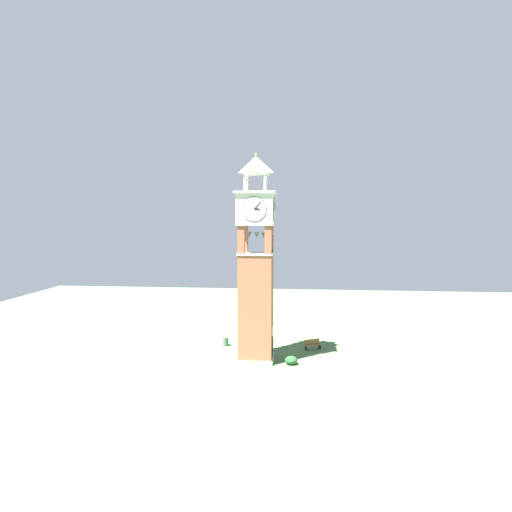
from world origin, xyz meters
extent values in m
plane|color=#517547|center=(0.00, 0.00, 0.00)|extent=(80.00, 80.00, 0.00)
cube|color=#93543D|center=(0.00, 0.00, 4.55)|extent=(2.78, 2.78, 9.11)
cube|color=beige|center=(0.00, 0.00, 0.17)|extent=(2.98, 2.98, 0.35)
cube|color=black|center=(0.00, -1.41, 1.15)|extent=(1.10, 0.04, 2.20)
cylinder|color=beige|center=(0.00, -1.41, 2.55)|extent=(1.10, 0.04, 1.10)
cube|color=#93543D|center=(-1.11, -1.11, 10.33)|extent=(0.56, 0.56, 2.44)
cube|color=#93543D|center=(1.11, -1.11, 10.33)|extent=(0.56, 0.56, 2.44)
cube|color=#93543D|center=(-1.11, 1.11, 10.33)|extent=(0.56, 0.56, 2.44)
cube|color=#93543D|center=(1.11, 1.11, 10.33)|extent=(0.56, 0.56, 2.44)
cube|color=beige|center=(0.00, 0.00, 9.17)|extent=(2.94, 2.94, 0.12)
cone|color=#4C4C51|center=(0.63, 0.01, 10.74)|extent=(0.46, 0.46, 0.45)
cone|color=#4C4C51|center=(0.06, 0.62, 10.74)|extent=(0.54, 0.54, 0.53)
cone|color=#4C4C51|center=(-0.61, -0.12, 10.74)|extent=(0.36, 0.36, 0.46)
cone|color=#4C4C51|center=(-0.06, -0.62, 10.74)|extent=(0.43, 0.43, 0.45)
cube|color=beige|center=(0.00, 0.00, 12.86)|extent=(3.02, 3.02, 2.62)
cylinder|color=white|center=(0.00, -1.53, 12.86)|extent=(1.99, 0.05, 1.99)
torus|color=black|center=(0.00, -1.53, 12.86)|extent=(2.01, 0.06, 2.01)
cube|color=black|center=(-0.25, -1.59, 12.87)|extent=(0.50, 0.03, 0.11)
cube|color=black|center=(-0.27, -1.59, 13.15)|extent=(0.58, 0.03, 0.63)
cylinder|color=white|center=(0.00, 1.53, 12.86)|extent=(1.99, 0.05, 1.99)
torus|color=black|center=(0.00, 1.53, 12.86)|extent=(2.01, 0.06, 2.01)
cube|color=black|center=(-0.25, 1.59, 12.87)|extent=(0.50, 0.03, 0.11)
cube|color=black|center=(-0.27, 1.59, 13.15)|extent=(0.58, 0.03, 0.63)
cylinder|color=white|center=(-1.53, 0.00, 12.86)|extent=(0.05, 1.99, 1.99)
torus|color=black|center=(-1.53, 0.00, 12.86)|extent=(0.06, 2.01, 2.01)
cube|color=black|center=(-1.59, -0.25, 12.87)|extent=(0.03, 0.50, 0.11)
cube|color=black|center=(-1.59, -0.27, 13.15)|extent=(0.03, 0.58, 0.63)
cylinder|color=white|center=(1.53, 0.00, 12.86)|extent=(0.05, 1.99, 1.99)
torus|color=black|center=(1.53, 0.00, 12.86)|extent=(0.06, 2.01, 2.01)
cube|color=black|center=(1.59, -0.25, 12.87)|extent=(0.03, 0.50, 0.11)
cube|color=black|center=(1.59, -0.27, 13.15)|extent=(0.03, 0.58, 0.63)
cube|color=beige|center=(0.00, 0.00, 14.25)|extent=(3.38, 3.38, 0.16)
cylinder|color=beige|center=(-0.83, -0.83, 15.05)|extent=(0.22, 0.22, 1.45)
cylinder|color=beige|center=(0.83, -0.83, 15.05)|extent=(0.22, 0.22, 1.45)
cylinder|color=beige|center=(-0.83, 0.83, 15.05)|extent=(0.22, 0.22, 1.45)
cylinder|color=beige|center=(0.83, 0.83, 15.05)|extent=(0.22, 0.22, 1.45)
cube|color=beige|center=(0.00, 0.00, 15.84)|extent=(2.10, 2.10, 0.12)
pyramid|color=beige|center=(0.00, 0.00, 16.58)|extent=(2.10, 2.10, 1.37)
sphere|color=#B79338|center=(0.00, 0.00, 17.39)|extent=(0.24, 0.24, 0.24)
cube|color=brown|center=(3.65, -4.94, 0.45)|extent=(1.16, 1.61, 0.06)
cube|color=brown|center=(3.81, -4.85, 0.73)|extent=(0.82, 1.42, 0.44)
cube|color=#2D2D33|center=(4.00, -5.57, 0.21)|extent=(0.38, 0.26, 0.42)
cube|color=#2D2D33|center=(3.30, -4.31, 0.21)|extent=(0.38, 0.26, 0.42)
cylinder|color=black|center=(4.72, 0.17, 1.63)|extent=(0.12, 0.12, 3.27)
sphere|color=silver|center=(4.72, 0.17, 3.45)|extent=(0.36, 0.36, 0.36)
cylinder|color=#38513D|center=(4.13, 3.32, 0.40)|extent=(0.52, 0.52, 0.80)
ellipsoid|color=#234C28|center=(-0.81, -3.03, 0.34)|extent=(1.05, 1.05, 0.68)
ellipsoid|color=#234C28|center=(2.08, 0.93, 0.34)|extent=(0.95, 0.95, 0.67)
camera|label=1|loc=(-37.65, -3.76, 12.01)|focal=31.68mm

